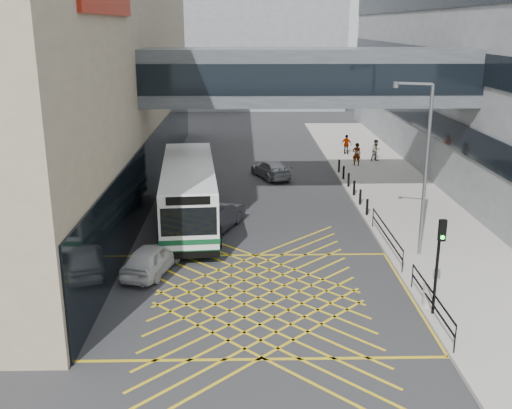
{
  "coord_description": "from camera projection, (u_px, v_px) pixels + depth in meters",
  "views": [
    {
      "loc": [
        -0.55,
        -21.31,
        10.22
      ],
      "look_at": [
        0.0,
        4.0,
        2.6
      ],
      "focal_mm": 42.0,
      "sensor_mm": 36.0,
      "label": 1
    }
  ],
  "objects": [
    {
      "name": "car_dark",
      "position": [
        216.0,
        216.0,
        30.82
      ],
      "size": [
        3.44,
        5.12,
        1.49
      ],
      "primitive_type": "imported",
      "rotation": [
        0.0,
        0.0,
        2.78
      ],
      "color": "black",
      "rests_on": "ground"
    },
    {
      "name": "box_junction",
      "position": [
        258.0,
        298.0,
        23.36
      ],
      "size": [
        12.0,
        9.0,
        0.01
      ],
      "color": "gold",
      "rests_on": "ground"
    },
    {
      "name": "ground",
      "position": [
        258.0,
        298.0,
        23.36
      ],
      "size": [
        120.0,
        120.0,
        0.0
      ],
      "primitive_type": "plane",
      "color": "#333335"
    },
    {
      "name": "pedestrian_a",
      "position": [
        357.0,
        154.0,
        44.34
      ],
      "size": [
        0.7,
        0.51,
        1.71
      ],
      "primitive_type": "imported",
      "rotation": [
        0.0,
        0.0,
        3.1
      ],
      "color": "gray",
      "rests_on": "pavement"
    },
    {
      "name": "pedestrian_b",
      "position": [
        376.0,
        150.0,
        45.89
      ],
      "size": [
        0.92,
        0.74,
        1.63
      ],
      "primitive_type": "imported",
      "rotation": [
        0.0,
        0.0,
        0.41
      ],
      "color": "gray",
      "rests_on": "pavement"
    },
    {
      "name": "traffic_light",
      "position": [
        439.0,
        253.0,
        20.98
      ],
      "size": [
        0.26,
        0.42,
        3.65
      ],
      "rotation": [
        0.0,
        0.0,
        0.01
      ],
      "color": "black",
      "rests_on": "pavement"
    },
    {
      "name": "building_far",
      "position": [
        231.0,
        34.0,
        78.17
      ],
      "size": [
        28.0,
        16.0,
        18.0
      ],
      "primitive_type": "cube",
      "color": "gray",
      "rests_on": "ground"
    },
    {
      "name": "car_silver",
      "position": [
        271.0,
        169.0,
        41.51
      ],
      "size": [
        3.08,
        4.39,
        1.26
      ],
      "primitive_type": "imported",
      "rotation": [
        0.0,
        0.0,
        3.52
      ],
      "color": "#919399",
      "rests_on": "ground"
    },
    {
      "name": "kerb_railings",
      "position": [
        404.0,
        258.0,
        24.94
      ],
      "size": [
        0.05,
        12.54,
        1.0
      ],
      "color": "black",
      "rests_on": "pavement"
    },
    {
      "name": "car_white",
      "position": [
        152.0,
        258.0,
        25.56
      ],
      "size": [
        2.71,
        4.42,
        1.31
      ],
      "primitive_type": "imported",
      "rotation": [
        0.0,
        0.0,
        2.88
      ],
      "color": "silver",
      "rests_on": "ground"
    },
    {
      "name": "pavement",
      "position": [
        394.0,
        192.0,
        37.89
      ],
      "size": [
        6.0,
        54.0,
        0.16
      ],
      "primitive_type": "cube",
      "color": "#AAA59C",
      "rests_on": "ground"
    },
    {
      "name": "pedestrian_c",
      "position": [
        347.0,
        144.0,
        48.35
      ],
      "size": [
        1.02,
        0.84,
        1.56
      ],
      "primitive_type": "imported",
      "rotation": [
        0.0,
        0.0,
        2.63
      ],
      "color": "gray",
      "rests_on": "pavement"
    },
    {
      "name": "street_lamp",
      "position": [
        423.0,
        160.0,
        26.2
      ],
      "size": [
        1.71,
        0.78,
        7.71
      ],
      "rotation": [
        0.0,
        0.0,
        -0.34
      ],
      "color": "slate",
      "rests_on": "pavement"
    },
    {
      "name": "litter_bin",
      "position": [
        430.0,
        294.0,
        22.24
      ],
      "size": [
        0.54,
        0.54,
        0.94
      ],
      "primitive_type": "cylinder",
      "color": "#ADA89E",
      "rests_on": "pavement"
    },
    {
      "name": "bus",
      "position": [
        189.0,
        192.0,
        31.57
      ],
      "size": [
        3.7,
        11.9,
        3.28
      ],
      "rotation": [
        0.0,
        0.0,
        0.09
      ],
      "color": "silver",
      "rests_on": "ground"
    },
    {
      "name": "bollards",
      "position": [
        351.0,
        184.0,
        37.68
      ],
      "size": [
        0.14,
        10.14,
        0.9
      ],
      "color": "black",
      "rests_on": "pavement"
    },
    {
      "name": "skybridge",
      "position": [
        308.0,
        77.0,
        32.75
      ],
      "size": [
        20.0,
        4.1,
        3.0
      ],
      "color": "#42474C",
      "rests_on": "ground"
    }
  ]
}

